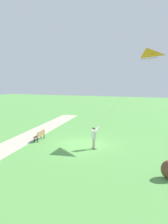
{
  "coord_description": "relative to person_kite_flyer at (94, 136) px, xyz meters",
  "views": [
    {
      "loc": [
        -6.25,
        15.55,
        5.14
      ],
      "look_at": [
        -0.58,
        1.38,
        2.96
      ],
      "focal_mm": 33.23,
      "sensor_mm": 36.0,
      "label": 1
    }
  ],
  "objects": [
    {
      "name": "ground_plane",
      "position": [
        1.18,
        -0.75,
        -1.05
      ],
      "size": [
        120.0,
        120.0,
        0.0
      ],
      "primitive_type": "plane",
      "color": "#569947"
    },
    {
      "name": "flying_kite",
      "position": [
        -3.33,
        -3.13,
        6.31
      ],
      "size": [
        4.06,
        3.74,
        6.05
      ],
      "color": "orange"
    },
    {
      "name": "park_bench_near_walkway",
      "position": [
        5.29,
        -0.48,
        -0.54
      ],
      "size": [
        0.65,
        1.55,
        0.88
      ],
      "color": "olive",
      "rests_on": "ground"
    },
    {
      "name": "walkway_path",
      "position": [
        6.73,
        1.25,
        -1.04
      ],
      "size": [
        6.95,
        32.01,
        0.02
      ],
      "primitive_type": "cube",
      "rotation": [
        0.0,
        0.0,
        0.14
      ],
      "color": "#B7AD99",
      "rests_on": "ground"
    },
    {
      "name": "person_kite_flyer",
      "position": [
        0.0,
        0.0,
        0.0
      ],
      "size": [
        0.6,
        0.59,
        1.83
      ],
      "color": "#232328",
      "rests_on": "ground"
    }
  ]
}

